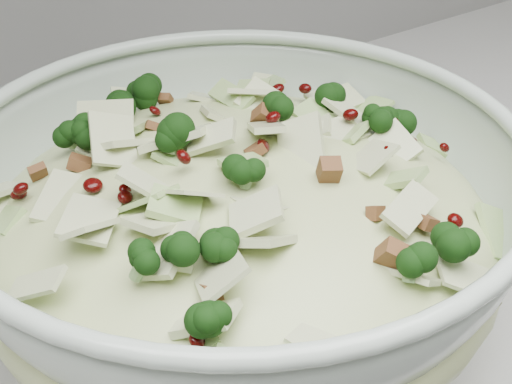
% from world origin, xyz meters
% --- Properties ---
extents(mixing_bowl, '(0.45, 0.45, 0.16)m').
position_xyz_m(mixing_bowl, '(-0.06, 1.60, 0.98)').
color(mixing_bowl, '#A4B5A7').
rests_on(mixing_bowl, counter).
extents(salad, '(0.42, 0.42, 0.16)m').
position_xyz_m(salad, '(-0.06, 1.60, 1.01)').
color(salad, '#BDD08E').
rests_on(salad, mixing_bowl).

